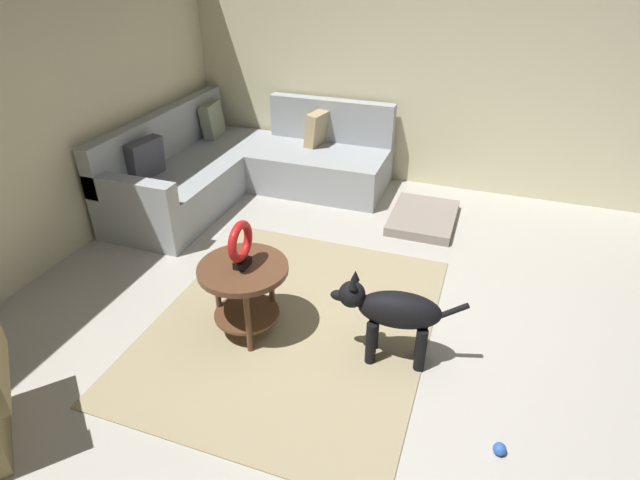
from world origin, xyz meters
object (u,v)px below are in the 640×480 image
at_px(torus_sculpture, 241,244).
at_px(sectional_couch, 242,168).
at_px(dog_toy_ball, 500,449).
at_px(dog_bed_mat, 423,218).
at_px(side_table, 244,282).
at_px(dog, 392,312).

bearing_deg(torus_sculpture, sectional_couch, 27.45).
height_order(sectional_couch, dog_toy_ball, sectional_couch).
bearing_deg(torus_sculpture, dog_bed_mat, -24.04).
xyz_separation_m(sectional_couch, side_table, (-2.01, -1.04, 0.12)).
height_order(torus_sculpture, dog, torus_sculpture).
relative_size(dog_bed_mat, dog_toy_ball, 11.30).
distance_m(side_table, dog_toy_ball, 1.82).
distance_m(torus_sculpture, dog_bed_mat, 2.29).
xyz_separation_m(sectional_couch, torus_sculpture, (-2.01, -1.04, 0.42)).
height_order(sectional_couch, dog_bed_mat, sectional_couch).
bearing_deg(dog_toy_ball, dog_bed_mat, 18.59).
bearing_deg(torus_sculpture, side_table, 104.04).
distance_m(dog, dog_toy_ball, 0.95).
bearing_deg(side_table, dog_toy_ball, -104.96).
relative_size(sectional_couch, torus_sculpture, 6.90).
relative_size(dog, dog_toy_ball, 11.96).
bearing_deg(dog, side_table, 86.50).
xyz_separation_m(sectional_couch, dog, (-1.95, -2.04, 0.09)).
bearing_deg(dog_bed_mat, torus_sculpture, 155.96).
distance_m(sectional_couch, side_table, 2.27).
relative_size(side_table, dog_toy_ball, 8.47).
bearing_deg(torus_sculpture, dog, -86.55).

